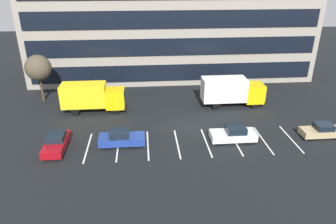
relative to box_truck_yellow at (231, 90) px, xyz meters
name	(u,v)px	position (x,y,z in m)	size (l,w,h in m)	color
ground_plane	(187,127)	(-6.06, -5.15, -1.96)	(120.00, 120.00, 0.00)	black
office_building	(171,3)	(-6.06, 12.80, 8.84)	(40.77, 10.49, 21.60)	gray
lot_markings	(192,143)	(-6.06, -8.62, -1.96)	(19.74, 5.40, 0.01)	silver
box_truck_yellow	(231,90)	(0.00, 0.00, 0.00)	(7.51, 2.49, 3.48)	yellow
box_truck_yellow_all	(92,96)	(-16.39, -0.28, -0.07)	(7.23, 2.39, 3.35)	yellow
sedan_maroon	(56,142)	(-18.61, -8.68, -1.24)	(1.78, 4.26, 1.53)	maroon
sedan_white	(234,134)	(-2.04, -8.51, -1.23)	(4.34, 1.82, 1.55)	white
sedan_tan	(321,131)	(6.80, -8.45, -1.30)	(3.88, 1.62, 1.39)	tan
sedan_navy	(121,138)	(-12.71, -8.38, -1.24)	(4.27, 1.79, 1.53)	navy
bare_tree	(38,68)	(-23.06, 3.42, 2.33)	(3.13, 3.13, 5.88)	#473323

